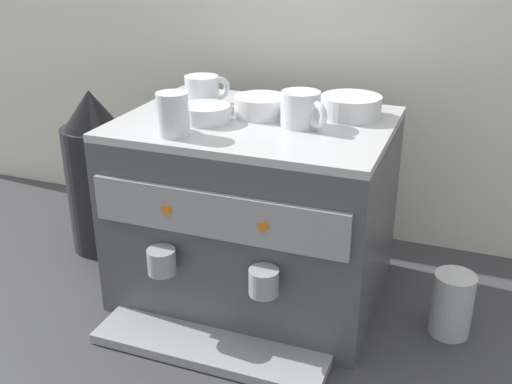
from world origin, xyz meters
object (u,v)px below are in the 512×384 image
(espresso_machine, at_px, (255,209))
(ceramic_bowl_2, at_px, (351,107))
(coffee_grinder, at_px, (98,175))
(ceramic_bowl_0, at_px, (259,106))
(ceramic_cup_2, at_px, (204,92))
(ceramic_cup_0, at_px, (302,109))
(milk_pitcher, at_px, (452,304))
(ceramic_cup_1, at_px, (172,114))
(ceramic_bowl_1, at_px, (206,114))

(espresso_machine, bearing_deg, ceramic_bowl_2, 27.73)
(espresso_machine, height_order, coffee_grinder, coffee_grinder)
(ceramic_bowl_0, bearing_deg, ceramic_cup_2, 172.25)
(ceramic_bowl_0, bearing_deg, ceramic_bowl_2, 18.03)
(ceramic_cup_2, distance_m, ceramic_bowl_0, 0.14)
(espresso_machine, distance_m, ceramic_cup_0, 0.26)
(ceramic_cup_0, bearing_deg, ceramic_bowl_2, 52.31)
(milk_pitcher, bearing_deg, ceramic_bowl_0, 172.99)
(ceramic_cup_1, distance_m, milk_pitcher, 0.67)
(espresso_machine, xyz_separation_m, ceramic_cup_0, (0.10, -0.01, 0.24))
(ceramic_cup_1, height_order, ceramic_bowl_1, ceramic_cup_1)
(ceramic_cup_0, height_order, coffee_grinder, ceramic_cup_0)
(ceramic_cup_2, bearing_deg, milk_pitcher, -7.19)
(ceramic_cup_1, relative_size, milk_pitcher, 0.65)
(espresso_machine, bearing_deg, ceramic_bowl_1, -154.04)
(ceramic_bowl_2, bearing_deg, ceramic_bowl_0, -161.97)
(ceramic_cup_1, distance_m, ceramic_bowl_1, 0.10)
(ceramic_bowl_2, xyz_separation_m, coffee_grinder, (-0.62, -0.04, -0.22))
(ceramic_cup_0, xyz_separation_m, ceramic_bowl_2, (0.08, 0.10, -0.01))
(milk_pitcher, bearing_deg, ceramic_cup_1, -167.33)
(ceramic_cup_2, height_order, ceramic_bowl_0, ceramic_cup_2)
(ceramic_bowl_1, xyz_separation_m, milk_pitcher, (0.52, 0.02, -0.35))
(ceramic_cup_2, distance_m, milk_pitcher, 0.69)
(ceramic_cup_0, height_order, ceramic_cup_2, same)
(espresso_machine, distance_m, ceramic_cup_1, 0.30)
(milk_pitcher, bearing_deg, coffee_grinder, 175.47)
(ceramic_bowl_1, bearing_deg, ceramic_bowl_0, 42.38)
(espresso_machine, relative_size, ceramic_cup_0, 5.15)
(ceramic_cup_1, height_order, ceramic_cup_2, ceramic_cup_1)
(milk_pitcher, bearing_deg, ceramic_bowl_1, -177.34)
(ceramic_cup_1, xyz_separation_m, ceramic_bowl_0, (0.11, 0.18, -0.02))
(ceramic_bowl_0, height_order, ceramic_bowl_1, ceramic_bowl_0)
(ceramic_cup_2, bearing_deg, ceramic_cup_0, -13.74)
(espresso_machine, relative_size, milk_pitcher, 4.10)
(ceramic_bowl_2, xyz_separation_m, milk_pitcher, (0.25, -0.11, -0.36))
(ceramic_cup_2, height_order, ceramic_bowl_2, ceramic_cup_2)
(ceramic_cup_0, bearing_deg, ceramic_cup_2, 166.26)
(ceramic_bowl_2, bearing_deg, ceramic_cup_0, -127.69)
(espresso_machine, height_order, ceramic_cup_0, ceramic_cup_0)
(ceramic_cup_0, bearing_deg, milk_pitcher, -2.29)
(espresso_machine, xyz_separation_m, ceramic_cup_1, (-0.11, -0.14, 0.24))
(ceramic_cup_1, bearing_deg, ceramic_bowl_1, 76.13)
(ceramic_cup_0, relative_size, ceramic_cup_2, 1.01)
(ceramic_bowl_1, height_order, ceramic_bowl_2, ceramic_bowl_2)
(ceramic_bowl_1, xyz_separation_m, coffee_grinder, (-0.35, 0.09, -0.22))
(ceramic_cup_1, height_order, ceramic_bowl_2, ceramic_cup_1)
(espresso_machine, bearing_deg, ceramic_bowl_0, 97.26)
(ceramic_cup_1, bearing_deg, espresso_machine, 51.28)
(ceramic_cup_2, height_order, ceramic_bowl_1, ceramic_cup_2)
(ceramic_cup_1, height_order, milk_pitcher, ceramic_cup_1)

